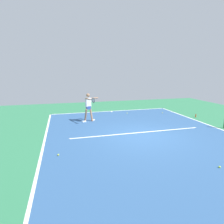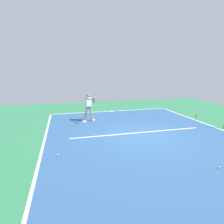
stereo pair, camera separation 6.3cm
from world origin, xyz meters
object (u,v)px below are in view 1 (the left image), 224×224
Objects in this scene: tennis_ball_centre_court at (127,113)px; tennis_player at (89,105)px; tennis_ball_near_service_line at (162,113)px; tennis_ball_by_baseline at (58,155)px; water_bottle at (196,116)px; tennis_ball_by_sideline at (220,167)px.

tennis_player is at bearing 25.85° from tennis_ball_centre_court.
tennis_ball_centre_court is 1.00× the size of tennis_ball_near_service_line.
tennis_ball_centre_court is 7.88m from tennis_ball_by_baseline.
tennis_ball_near_service_line is at bearing 167.21° from tennis_ball_centre_court.
tennis_ball_centre_court is 4.79m from water_bottle.
tennis_player is at bearing -64.69° from tennis_ball_by_sideline.
tennis_ball_by_sideline is at bearing 155.60° from tennis_ball_by_baseline.
tennis_ball_by_baseline is at bearing -24.40° from tennis_ball_by_sideline.
tennis_player is 5.85m from tennis_ball_near_service_line.
tennis_player reaches higher than tennis_ball_by_baseline.
water_bottle is at bearing 132.70° from tennis_ball_near_service_line.
tennis_ball_centre_court is at bearing -28.85° from water_bottle.
tennis_ball_by_sideline is (-0.21, 8.48, 0.00)m from tennis_ball_centre_court.
tennis_ball_by_baseline is at bearing 51.30° from tennis_ball_centre_court.
water_bottle is at bearing -157.17° from tennis_ball_by_baseline.
tennis_ball_by_sideline is at bearing 73.12° from tennis_ball_near_service_line.
tennis_player is 27.10× the size of tennis_ball_near_service_line.
tennis_player is at bearing 9.02° from tennis_ball_near_service_line.
tennis_player is 7.38m from water_bottle.
tennis_ball_centre_court and tennis_ball_near_service_line have the same top height.
tennis_ball_by_sideline is (2.39, 7.89, 0.00)m from tennis_ball_near_service_line.
tennis_ball_by_baseline is (7.53, 5.56, 0.00)m from tennis_ball_near_service_line.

